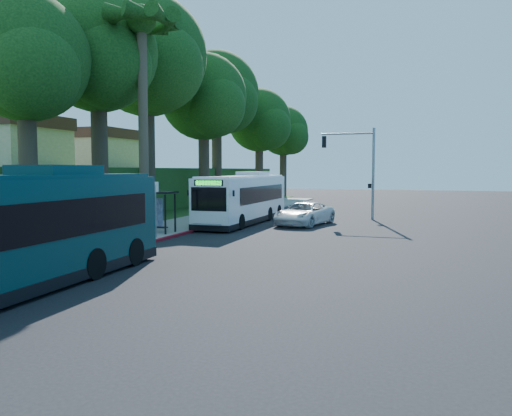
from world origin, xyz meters
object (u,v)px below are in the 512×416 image
(white_bus, at_px, (244,198))
(teal_bus, at_px, (13,230))
(bus_shelter, at_px, (146,204))
(pickup, at_px, (304,214))

(white_bus, xyz_separation_m, teal_bus, (0.12, -21.61, 0.14))
(teal_bus, bearing_deg, bus_shelter, 102.90)
(bus_shelter, bearing_deg, pickup, 44.16)
(bus_shelter, bearing_deg, teal_bus, -75.59)
(bus_shelter, distance_m, white_bus, 8.44)
(pickup, bearing_deg, white_bus, -168.48)
(teal_bus, xyz_separation_m, pickup, (4.32, 21.58, -1.16))
(white_bus, bearing_deg, bus_shelter, -113.90)
(bus_shelter, distance_m, pickup, 11.05)
(white_bus, bearing_deg, teal_bus, -89.40)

